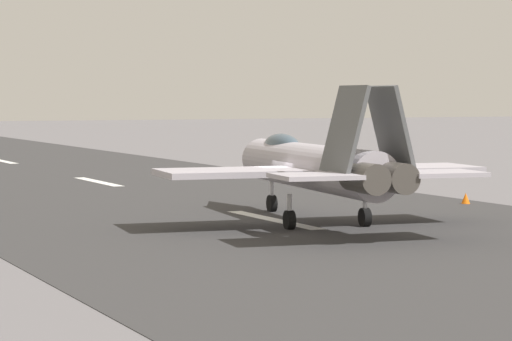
# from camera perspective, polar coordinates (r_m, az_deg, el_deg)

# --- Properties ---
(ground_plane) EXTENTS (400.00, 400.00, 0.00)m
(ground_plane) POSITION_cam_1_polar(r_m,az_deg,el_deg) (48.12, 1.22, -2.54)
(ground_plane) COLOR slate
(runway_strip) EXTENTS (240.00, 26.00, 0.02)m
(runway_strip) POSITION_cam_1_polar(r_m,az_deg,el_deg) (48.10, 1.23, -2.53)
(runway_strip) COLOR #343334
(runway_strip) RESTS_ON ground
(fighter_jet) EXTENTS (17.88, 13.40, 5.60)m
(fighter_jet) POSITION_cam_1_polar(r_m,az_deg,el_deg) (47.36, 2.73, 0.28)
(fighter_jet) COLOR #B0A9B4
(fighter_jet) RESTS_ON ground
(marker_cone_mid) EXTENTS (0.44, 0.44, 0.55)m
(marker_cone_mid) POSITION_cam_1_polar(r_m,az_deg,el_deg) (56.88, 10.28, -1.36)
(marker_cone_mid) COLOR orange
(marker_cone_mid) RESTS_ON ground
(marker_cone_far) EXTENTS (0.44, 0.44, 0.55)m
(marker_cone_far) POSITION_cam_1_polar(r_m,az_deg,el_deg) (71.34, 2.28, -0.30)
(marker_cone_far) COLOR orange
(marker_cone_far) RESTS_ON ground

